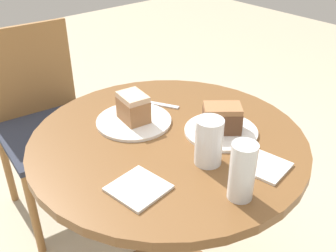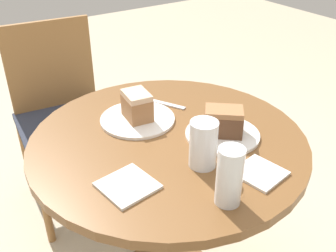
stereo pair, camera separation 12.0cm
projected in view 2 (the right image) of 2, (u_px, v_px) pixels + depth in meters
table at (168, 185)px, 1.32m from camera, size 0.86×0.86×0.75m
chair at (64, 115)px, 1.89m from camera, size 0.48×0.51×0.90m
plate_near at (138, 119)px, 1.31m from camera, size 0.25×0.25×0.01m
plate_far at (222, 134)px, 1.23m from camera, size 0.23×0.23×0.01m
cake_slice_near at (137, 106)px, 1.28m from camera, size 0.09×0.11×0.09m
cake_slice_far at (223, 121)px, 1.20m from camera, size 0.14×0.13×0.09m
glass_lemonade at (202, 147)px, 1.07m from camera, size 0.08×0.08×0.14m
glass_water at (229, 179)px, 0.93m from camera, size 0.06×0.06×0.16m
napkin_stack at (128, 185)px, 1.02m from camera, size 0.15×0.15×0.01m
fork at (165, 104)px, 1.41m from camera, size 0.09×0.14×0.00m
napkin_side at (260, 173)px, 1.06m from camera, size 0.14×0.14×0.01m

